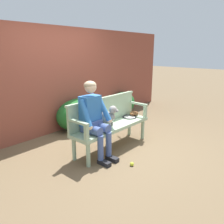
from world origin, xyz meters
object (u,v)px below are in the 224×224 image
at_px(person_seated, 94,117).
at_px(tennis_ball, 132,164).
at_px(tennis_racket, 129,117).
at_px(baseball_glove, 134,113).
at_px(dog_on_bench, 108,116).
at_px(garden_bench, 112,128).

xyz_separation_m(person_seated, tennis_ball, (0.18, -0.69, -0.71)).
distance_m(tennis_racket, baseball_glove, 0.17).
height_order(dog_on_bench, tennis_ball, dog_on_bench).
bearing_deg(garden_bench, tennis_racket, 5.71).
distance_m(baseball_glove, tennis_ball, 1.41).
xyz_separation_m(person_seated, baseball_glove, (1.26, 0.06, -0.22)).
height_order(garden_bench, person_seated, person_seated).
relative_size(dog_on_bench, tennis_ball, 6.04).
xyz_separation_m(dog_on_bench, tennis_ball, (-0.20, -0.69, -0.64)).
relative_size(garden_bench, baseball_glove, 7.88).
relative_size(garden_bench, tennis_racket, 3.02).
bearing_deg(tennis_ball, person_seated, 104.31).
height_order(person_seated, baseball_glove, person_seated).
height_order(tennis_racket, tennis_ball, tennis_racket).
distance_m(person_seated, dog_on_bench, 0.38).
bearing_deg(dog_on_bench, tennis_racket, 5.17).
distance_m(garden_bench, dog_on_bench, 0.28).
bearing_deg(garden_bench, baseball_glove, 3.94).
distance_m(tennis_racket, tennis_ball, 1.27).
bearing_deg(tennis_ball, garden_bench, 66.28).
bearing_deg(tennis_racket, baseball_glove, -2.50).
distance_m(garden_bench, tennis_racket, 0.62).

